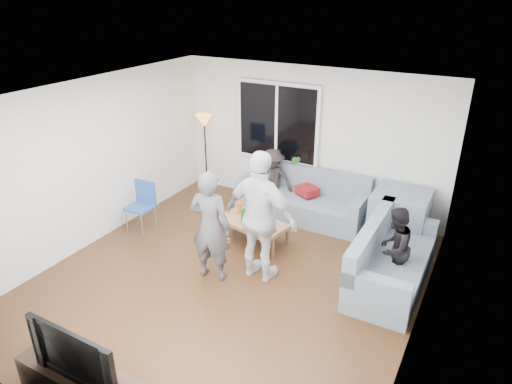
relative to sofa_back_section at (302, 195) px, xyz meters
The scene contains 29 objects.
floor 2.32m from the sofa_back_section, 92.89° to the right, with size 5.00×5.50×0.04m, color #56351C.
ceiling 3.16m from the sofa_back_section, 92.89° to the right, with size 5.00×5.50×0.04m, color white.
wall_back 1.01m from the sofa_back_section, 102.89° to the left, with size 5.00×0.04×2.60m, color silver.
wall_front 5.12m from the sofa_back_section, 91.30° to the right, with size 5.00×0.04×2.60m, color silver.
wall_left 3.59m from the sofa_back_section, 139.25° to the right, with size 0.04×5.50×2.60m, color silver.
wall_right 3.42m from the sofa_back_section, 43.34° to the right, with size 0.04×5.50×2.60m, color silver.
window_frame 1.40m from the sofa_back_section, 149.55° to the left, with size 1.62×0.06×1.47m, color white.
window_glass 1.39m from the sofa_back_section, 151.99° to the left, with size 1.50×0.02×1.35m, color black.
window_mullion 1.38m from the sofa_back_section, 152.62° to the left, with size 0.05×0.03×1.35m, color white.
radiator 0.82m from the sofa_back_section, 151.99° to the left, with size 1.30×0.12×0.62m, color silver.
potted_plant 0.61m from the sofa_back_section, 132.18° to the left, with size 0.21×0.17×0.39m, color #306C2B.
vase 1.01m from the sofa_back_section, 158.82° to the left, with size 0.17×0.17×0.18m, color white.
sofa_back_section is the anchor object (origin of this frame).
sofa_right_section 2.26m from the sofa_back_section, 32.59° to the right, with size 0.85×2.00×0.85m, color slate, non-canonical shape.
sofa_corner 1.70m from the sofa_back_section, ahead, with size 0.85×0.85×0.85m, color slate.
cushion_yellow 0.98m from the sofa_back_section, behind, with size 0.38×0.32×0.14m, color gold.
cushion_red 0.13m from the sofa_back_section, 39.50° to the left, with size 0.36×0.30×0.13m, color maroon.
coffee_table 1.30m from the sofa_back_section, 104.39° to the right, with size 1.10×0.60×0.40m, color #9E714C.
pitcher 1.27m from the sofa_back_section, 102.69° to the right, with size 0.17×0.17×0.17m, color maroon.
side_chair 2.81m from the sofa_back_section, 140.45° to the right, with size 0.40×0.40×0.86m, color #224993, non-canonical shape.
floor_lamp 2.20m from the sofa_back_section, behind, with size 0.32×0.32×1.56m, color orange, non-canonical shape.
player_left 2.38m from the sofa_back_section, 99.13° to the right, with size 0.59×0.39×1.62m, color #46464A.
player_right 2.07m from the sofa_back_section, 83.22° to the right, with size 1.11×0.46×1.90m, color silver.
spectator_right 2.30m from the sofa_back_section, 33.92° to the right, with size 0.57×0.44×1.17m, color black.
spectator_back 0.63m from the sofa_back_section, behind, with size 0.76×0.44×1.17m, color black.
television 4.78m from the sofa_back_section, 91.86° to the right, with size 1.05×0.14×0.61m, color black.
bottle_d 1.29m from the sofa_back_section, 95.17° to the right, with size 0.07×0.07×0.26m, color orange.
bottle_b 1.42m from the sofa_back_section, 107.37° to the right, with size 0.08×0.08×0.25m, color #15771A.
bottle_a 1.27m from the sofa_back_section, 119.60° to the right, with size 0.07×0.07×0.20m, color #EA560D.
Camera 1 is at (2.93, -4.54, 3.82)m, focal length 31.92 mm.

